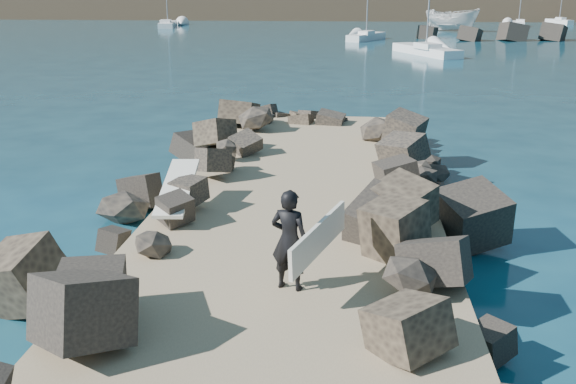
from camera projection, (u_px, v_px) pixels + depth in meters
name	position (u px, v px, depth m)	size (l,w,h in m)	color
ground	(293.00, 246.00, 13.28)	(800.00, 800.00, 0.00)	#0F384C
jetty	(282.00, 274.00, 11.29)	(6.00, 26.00, 0.60)	#8C7759
riprap_left	(131.00, 246.00, 11.97)	(2.60, 22.00, 1.00)	black
riprap_right	(447.00, 259.00, 11.43)	(2.60, 22.00, 1.00)	black
surfboard_resting	(178.00, 192.00, 13.35)	(0.60, 2.40, 0.08)	white
boat_imported	(452.00, 20.00, 76.67)	(2.62, 6.96, 2.69)	silver
surfer_with_board	(294.00, 240.00, 9.85)	(1.17, 1.90, 1.62)	black
sailboat_c	(426.00, 50.00, 50.30)	(4.87, 7.83, 9.37)	white
sailboat_b	(366.00, 37.00, 64.01)	(4.07, 6.48, 7.89)	white
sailboat_d	(519.00, 24.00, 85.88)	(2.83, 6.75, 8.00)	white
sailboat_e	(168.00, 24.00, 84.93)	(3.40, 8.59, 9.99)	white
sailboat_f	(559.00, 22.00, 91.35)	(2.77, 5.07, 6.25)	white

